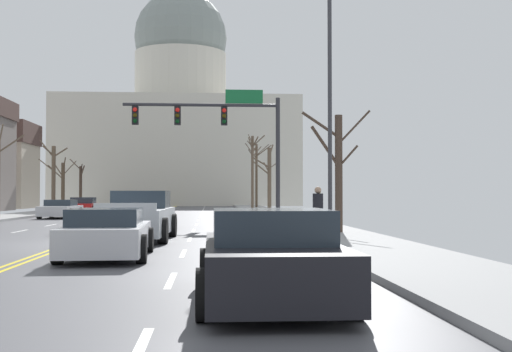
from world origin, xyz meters
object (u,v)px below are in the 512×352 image
signal_gantry (222,126)px  sedan_near_03 (270,259)px  sedan_oncoming_00 (61,209)px  sedan_oncoming_02 (144,204)px  pedestrian_01 (318,209)px  sedan_near_00 (149,215)px  sedan_near_02 (107,234)px  sedan_oncoming_01 (83,206)px  sedan_oncoming_03 (159,202)px  street_lamp_right (322,83)px  pedestrian_00 (318,206)px  pickup_truck_near_01 (139,218)px

signal_gantry → sedan_near_03: size_ratio=1.76×
signal_gantry → sedan_oncoming_00: bearing=139.4°
sedan_oncoming_02 → pedestrian_01: size_ratio=2.88×
sedan_near_00 → sedan_near_02: size_ratio=0.93×
sedan_near_02 → sedan_oncoming_00: bearing=104.9°
sedan_near_03 → signal_gantry: bearing=90.6°
sedan_near_03 → sedan_oncoming_01: sedan_near_03 is taller
sedan_near_00 → sedan_oncoming_01: sedan_near_00 is taller
sedan_oncoming_00 → sedan_oncoming_03: sedan_oncoming_03 is taller
street_lamp_right → sedan_oncoming_00: bearing=123.5°
sedan_oncoming_02 → sedan_near_02: bearing=-85.4°
sedan_near_02 → street_lamp_right: bearing=44.7°
sedan_near_02 → pedestrian_01: 7.99m
street_lamp_right → sedan_oncoming_02: 41.34m
signal_gantry → pedestrian_00: bearing=-56.5°
sedan_oncoming_01 → pedestrian_01: bearing=-65.6°
sedan_oncoming_00 → sedan_oncoming_01: 8.04m
sedan_oncoming_02 → pickup_truck_near_01: bearing=-84.6°
sedan_oncoming_00 → pedestrian_00: 19.92m
sedan_oncoming_02 → pedestrian_01: 41.75m
street_lamp_right → sedan_near_03: size_ratio=1.95×
sedan_oncoming_03 → pedestrian_00: bearing=-77.9°
pickup_truck_near_01 → sedan_oncoming_02: bearing=95.4°
pedestrian_01 → pickup_truck_near_01: bearing=173.4°
pedestrian_01 → sedan_oncoming_02: bearing=103.3°
sedan_oncoming_02 → sedan_oncoming_01: bearing=-105.3°
sedan_near_02 → pedestrian_01: bearing=42.3°
sedan_oncoming_01 → pedestrian_00: size_ratio=2.80×
street_lamp_right → sedan_oncoming_01: size_ratio=1.99×
sedan_oncoming_01 → pedestrian_00: (13.94, -22.41, 0.42)m
signal_gantry → sedan_near_03: bearing=-89.4°
sedan_near_03 → pedestrian_01: pedestrian_01 is taller
sedan_near_00 → sedan_oncoming_01: bearing=107.8°
sedan_near_00 → sedan_near_03: (3.45, -19.17, -0.01)m
sedan_near_00 → pickup_truck_near_01: bearing=-87.7°
sedan_oncoming_02 → pedestrian_01: (9.60, -40.63, 0.45)m
sedan_near_03 → pedestrian_01: size_ratio=2.81×
sedan_oncoming_03 → pedestrian_00: size_ratio=2.73×
sedan_oncoming_03 → signal_gantry: bearing=-81.4°
sedan_near_03 → sedan_oncoming_02: bearing=97.5°
sedan_near_02 → sedan_near_03: sedan_near_03 is taller
sedan_near_03 → pedestrian_01: (2.64, 11.88, 0.42)m
sedan_oncoming_01 → sedan_oncoming_00: bearing=-88.9°
signal_gantry → sedan_oncoming_00: signal_gantry is taller
pickup_truck_near_01 → sedan_oncoming_01: size_ratio=1.28×
signal_gantry → street_lamp_right: size_ratio=0.90×
sedan_oncoming_03 → sedan_near_02: bearing=-86.7°
signal_gantry → sedan_oncoming_02: (-6.70, 28.61, -4.36)m
sedan_near_03 → pedestrian_01: 12.18m
sedan_near_00 → sedan_near_02: sedan_near_00 is taller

